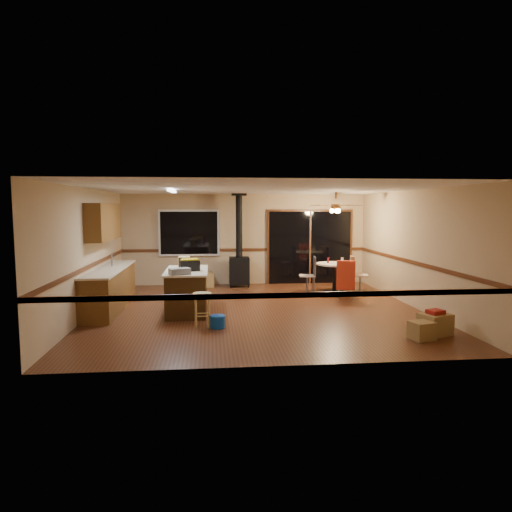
{
  "coord_description": "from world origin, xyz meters",
  "views": [
    {
      "loc": [
        -0.99,
        -9.62,
        2.2
      ],
      "look_at": [
        0.0,
        0.3,
        1.15
      ],
      "focal_mm": 32.0,
      "sensor_mm": 36.0,
      "label": 1
    }
  ],
  "objects": [
    {
      "name": "bottle_pink",
      "position": [
        -1.29,
        0.04,
        1.0
      ],
      "size": [
        0.08,
        0.08,
        0.21
      ],
      "primitive_type": "cylinder",
      "rotation": [
        0.0,
        0.0,
        -0.16
      ],
      "color": "#D84C8C",
      "rests_on": "kitchen_island"
    },
    {
      "name": "ceiling_fan",
      "position": [
        2.2,
        1.82,
        2.21
      ],
      "size": [
        0.24,
        0.24,
        0.55
      ],
      "color": "brown",
      "rests_on": "ceiling"
    },
    {
      "name": "kitchen_island",
      "position": [
        -1.5,
        0.0,
        0.45
      ],
      "size": [
        0.88,
        1.68,
        0.9
      ],
      "color": "#39240E",
      "rests_on": "ground"
    },
    {
      "name": "blue_bucket",
      "position": [
        -0.88,
        -1.36,
        0.12
      ],
      "size": [
        0.29,
        0.29,
        0.23
      ],
      "primitive_type": "cylinder",
      "rotation": [
        0.0,
        0.0,
        0.06
      ],
      "color": "#0D49BC",
      "rests_on": "floor"
    },
    {
      "name": "toolbox_black",
      "position": [
        -1.43,
        -0.15,
        1.01
      ],
      "size": [
        0.44,
        0.31,
        0.22
      ],
      "primitive_type": "cube",
      "rotation": [
        0.0,
        0.0,
        0.26
      ],
      "color": "black",
      "rests_on": "kitchen_island"
    },
    {
      "name": "window",
      "position": [
        -1.6,
        3.45,
        1.5
      ],
      "size": [
        1.72,
        0.1,
        1.32
      ],
      "primitive_type": "cube",
      "color": "black",
      "rests_on": "ground"
    },
    {
      "name": "wood_stove",
      "position": [
        -0.2,
        3.05,
        0.73
      ],
      "size": [
        0.55,
        0.5,
        2.52
      ],
      "color": "black",
      "rests_on": "ground"
    },
    {
      "name": "bottle_white",
      "position": [
        -1.49,
        0.55,
        0.98
      ],
      "size": [
        0.06,
        0.06,
        0.17
      ],
      "primitive_type": "cylinder",
      "rotation": [
        0.0,
        0.0,
        -0.05
      ],
      "color": "white",
      "rests_on": "kitchen_island"
    },
    {
      "name": "bar_stool",
      "position": [
        -1.16,
        -1.24,
        0.32
      ],
      "size": [
        0.46,
        0.46,
        0.63
      ],
      "primitive_type": "cylinder",
      "rotation": [
        0.0,
        0.0,
        -0.4
      ],
      "color": "tan",
      "rests_on": "floor"
    },
    {
      "name": "wall_back",
      "position": [
        0.0,
        3.5,
        1.3
      ],
      "size": [
        7.0,
        0.0,
        7.0
      ],
      "primitive_type": "plane",
      "rotation": [
        1.57,
        0.0,
        0.0
      ],
      "color": "tan",
      "rests_on": "ground"
    },
    {
      "name": "toolbox_grey",
      "position": [
        -1.6,
        -0.64,
        0.96
      ],
      "size": [
        0.45,
        0.36,
        0.12
      ],
      "primitive_type": "cube",
      "rotation": [
        0.0,
        0.0,
        0.4
      ],
      "color": "slate",
      "rests_on": "kitchen_island"
    },
    {
      "name": "chair_near",
      "position": [
        2.24,
        0.95,
        0.6
      ],
      "size": [
        0.55,
        0.58,
        0.7
      ],
      "color": "#C5A992",
      "rests_on": "ground"
    },
    {
      "name": "box_small_red",
      "position": [
        2.89,
        -2.2,
        0.41
      ],
      "size": [
        0.33,
        0.3,
        0.07
      ],
      "primitive_type": "cube",
      "rotation": [
        0.0,
        0.0,
        0.36
      ],
      "color": "maroon",
      "rests_on": "box_corner_a"
    },
    {
      "name": "chair_right",
      "position": [
        2.72,
        1.91,
        0.6
      ],
      "size": [
        0.55,
        0.52,
        0.7
      ],
      "color": "#C5A992",
      "rests_on": "ground"
    },
    {
      "name": "glass_red",
      "position": [
        2.05,
        1.92,
        0.85
      ],
      "size": [
        0.06,
        0.06,
        0.14
      ],
      "primitive_type": "cylinder",
      "rotation": [
        0.0,
        0.0,
        -0.15
      ],
      "color": "#590C14",
      "rests_on": "dining_table"
    },
    {
      "name": "chair_rail",
      "position": [
        0.0,
        0.0,
        1.0
      ],
      "size": [
        7.0,
        7.0,
        0.08
      ],
      "primitive_type": null,
      "color": "#4C2613",
      "rests_on": "ground"
    },
    {
      "name": "fluorescent_strip",
      "position": [
        -1.8,
        0.3,
        2.56
      ],
      "size": [
        0.1,
        1.2,
        0.04
      ],
      "primitive_type": "cube",
      "color": "white",
      "rests_on": "ceiling"
    },
    {
      "name": "glass_cream",
      "position": [
        2.38,
        1.77,
        0.86
      ],
      "size": [
        0.07,
        0.07,
        0.15
      ],
      "primitive_type": "cylinder",
      "rotation": [
        0.0,
        0.0,
        0.02
      ],
      "color": "beige",
      "rests_on": "dining_table"
    },
    {
      "name": "sliding_door",
      "position": [
        1.9,
        3.45,
        1.05
      ],
      "size": [
        2.52,
        0.1,
        2.1
      ],
      "primitive_type": "cube",
      "color": "black",
      "rests_on": "ground"
    },
    {
      "name": "dining_table",
      "position": [
        2.2,
        1.82,
        0.53
      ],
      "size": [
        0.95,
        0.95,
        0.78
      ],
      "color": "black",
      "rests_on": "ground"
    },
    {
      "name": "box_under_window",
      "position": [
        -1.19,
        3.1,
        0.2
      ],
      "size": [
        0.56,
        0.48,
        0.41
      ],
      "primitive_type": "cube",
      "rotation": [
        0.0,
        0.0,
        0.14
      ],
      "color": "olive",
      "rests_on": "floor"
    },
    {
      "name": "countertop",
      "position": [
        -3.2,
        0.5,
        0.88
      ],
      "size": [
        0.64,
        3.04,
        0.04
      ],
      "primitive_type": "cube",
      "color": "beige",
      "rests_on": "lower_cabinets"
    },
    {
      "name": "toolbox_yellow_lid",
      "position": [
        -1.43,
        -0.15,
        1.14
      ],
      "size": [
        0.38,
        0.27,
        0.03
      ],
      "primitive_type": "cube",
      "rotation": [
        0.0,
        0.0,
        0.26
      ],
      "color": "gold",
      "rests_on": "toolbox_black"
    },
    {
      "name": "bottle_dark",
      "position": [
        -1.63,
        0.12,
        1.02
      ],
      "size": [
        0.08,
        0.08,
        0.25
      ],
      "primitive_type": "cylinder",
      "rotation": [
        0.0,
        0.0,
        -0.1
      ],
      "color": "black",
      "rests_on": "kitchen_island"
    },
    {
      "name": "ceiling",
      "position": [
        0.0,
        0.0,
        2.6
      ],
      "size": [
        7.0,
        7.0,
        0.0
      ],
      "primitive_type": "plane",
      "rotation": [
        3.14,
        0.0,
        0.0
      ],
      "color": "silver",
      "rests_on": "ground"
    },
    {
      "name": "wall_left",
      "position": [
        -3.5,
        0.0,
        1.3
      ],
      "size": [
        0.0,
        7.0,
        7.0
      ],
      "primitive_type": "plane",
      "rotation": [
        1.57,
        0.0,
        1.57
      ],
      "color": "tan",
      "rests_on": "ground"
    },
    {
      "name": "box_on_island",
      "position": [
        -1.58,
        0.59,
        1.01
      ],
      "size": [
        0.25,
        0.34,
        0.22
      ],
      "primitive_type": "cube",
      "rotation": [
        0.0,
        0.0,
        -0.0
      ],
      "color": "olive",
      "rests_on": "kitchen_island"
    },
    {
      "name": "wall_front",
      "position": [
        0.0,
        -3.5,
        1.3
      ],
      "size": [
        7.0,
        0.0,
        7.0
      ],
      "primitive_type": "plane",
      "rotation": [
        -1.57,
        0.0,
        0.0
      ],
      "color": "tan",
      "rests_on": "ground"
    },
    {
      "name": "upper_cabinets",
      "position": [
        -3.33,
        0.7,
        1.9
      ],
      "size": [
        0.35,
        2.0,
        0.8
      ],
      "primitive_type": "cube",
      "color": "brown",
      "rests_on": "ground"
    },
    {
      "name": "chair_left",
      "position": [
        1.6,
        1.9,
        0.59
      ],
      "size": [
        0.45,
        0.45,
        0.51
      ],
      "color": "#C5A992",
      "rests_on": "ground"
    },
    {
      "name": "floor",
      "position": [
        0.0,
        0.0,
        0.0
      ],
      "size": [
        7.0,
        7.0,
        0.0
      ],
      "primitive_type": "plane",
      "color": "#4C2615",
      "rests_on": "ground"
    },
    {
      "name": "box_corner_a",
      "position": [
        2.89,
        -2.2,
        0.19
      ],
      "size": [
        0.6,
        0.55,
        0.37
      ],
      "primitive_type": "cube",
      "rotation": [
        0.0,
        0.0,
        0.36
      ],
      "color": "olive",
      "rests_on": "floor"
    },
    {
      "name": "wall_right",
      "position": [
        3.5,
        0.0,
        1.3
      ],
      "size": [
        0.0,
        7.0,
        7.0
      ],
      "primitive_type": "plane",
      "rotation": [
        1.57,
        0.0,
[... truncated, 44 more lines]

